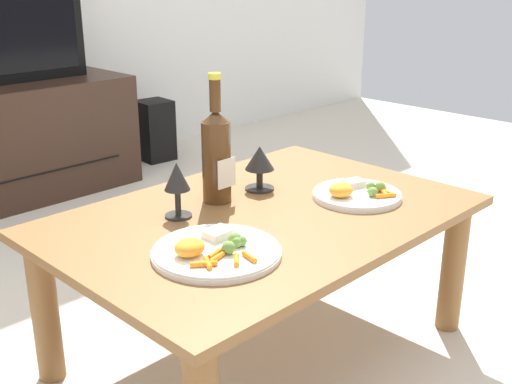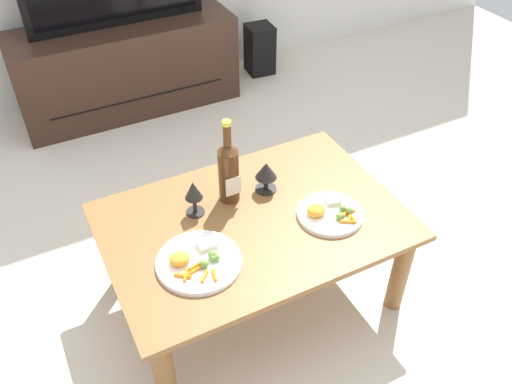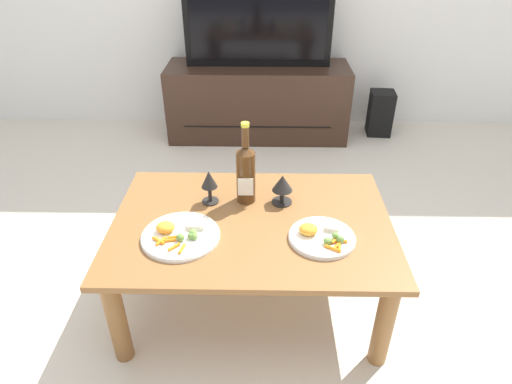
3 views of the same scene
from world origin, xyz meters
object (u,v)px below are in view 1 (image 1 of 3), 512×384
object	(u,v)px
goblet_left	(177,181)
goblet_right	(260,161)
dining_table	(263,237)
dinner_plate_left	(215,250)
floor_speaker	(155,130)
dinner_plate_right	(356,194)
wine_bottle	(216,153)

from	to	relation	value
goblet_left	goblet_right	world-z (taller)	goblet_left
goblet_right	dining_table	bearing A→B (deg)	-132.64
dinner_plate_left	dining_table	bearing A→B (deg)	22.38
floor_speaker	goblet_right	distance (m)	1.84
floor_speaker	dinner_plate_right	xyz separation A→B (m)	(-0.67, -1.86, 0.27)
wine_bottle	dinner_plate_left	xyz separation A→B (m)	(-0.24, -0.26, -0.13)
wine_bottle	goblet_left	distance (m)	0.16
floor_speaker	dinner_plate_left	world-z (taller)	dinner_plate_left
wine_bottle	dinner_plate_left	bearing A→B (deg)	-132.58
dining_table	goblet_right	bearing A→B (deg)	47.36
goblet_right	wine_bottle	bearing A→B (deg)	173.73
dinner_plate_left	dinner_plate_right	world-z (taller)	same
goblet_right	dinner_plate_right	size ratio (longest dim) A/B	0.52
goblet_left	goblet_right	bearing A→B (deg)	0.00
dining_table	floor_speaker	distance (m)	1.99
dinner_plate_left	dinner_plate_right	size ratio (longest dim) A/B	1.18
dinner_plate_right	wine_bottle	bearing A→B (deg)	138.19
wine_bottle	dinner_plate_right	bearing A→B (deg)	-41.81
goblet_right	dinner_plate_right	world-z (taller)	goblet_right
goblet_left	dinner_plate_left	world-z (taller)	goblet_left
wine_bottle	dinner_plate_right	distance (m)	0.41
dining_table	dinner_plate_right	world-z (taller)	dinner_plate_right
dining_table	wine_bottle	world-z (taller)	wine_bottle
floor_speaker	dinner_plate_right	world-z (taller)	dinner_plate_right
dining_table	wine_bottle	size ratio (longest dim) A/B	3.12
floor_speaker	goblet_left	size ratio (longest dim) A/B	2.28
wine_bottle	goblet_left	xyz separation A→B (m)	(-0.15, -0.02, -0.04)
floor_speaker	dinner_plate_right	bearing A→B (deg)	-105.53
dining_table	floor_speaker	world-z (taller)	dining_table
floor_speaker	dinner_plate_right	size ratio (longest dim) A/B	1.34
dinner_plate_left	goblet_left	bearing A→B (deg)	70.10
floor_speaker	dinner_plate_left	xyz separation A→B (m)	(-1.20, -1.86, 0.27)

